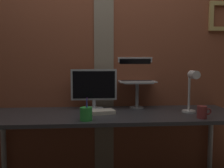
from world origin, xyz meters
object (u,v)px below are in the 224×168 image
at_px(laptop, 136,75).
at_px(desk_lamp, 192,87).
at_px(monitor, 94,87).
at_px(coffee_mug, 202,112).
at_px(pen_cup, 86,114).

xyz_separation_m(laptop, desk_lamp, (0.43, -0.35, -0.09)).
relative_size(monitor, coffee_mug, 3.76).
bearing_deg(coffee_mug, monitor, 151.23).
height_order(monitor, laptop, laptop).
height_order(desk_lamp, pen_cup, desk_lamp).
distance_m(laptop, desk_lamp, 0.56).
relative_size(monitor, desk_lamp, 1.16).
relative_size(desk_lamp, pen_cup, 2.11).
bearing_deg(laptop, monitor, -169.84).
xyz_separation_m(monitor, coffee_mug, (0.86, -0.47, -0.17)).
bearing_deg(coffee_mug, desk_lamp, 92.93).
height_order(monitor, pen_cup, monitor).
distance_m(laptop, pen_cup, 0.78).
distance_m(pen_cup, coffee_mug, 0.92).
bearing_deg(laptop, coffee_mug, -51.19).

